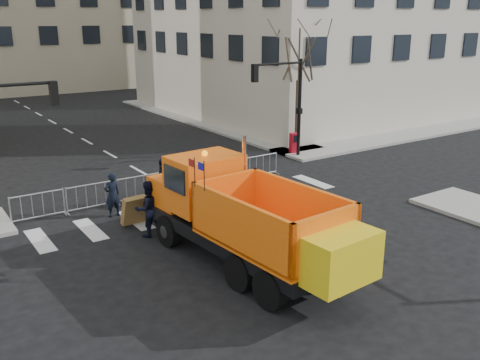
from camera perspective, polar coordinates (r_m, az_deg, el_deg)
ground at (r=18.00m, az=4.66°, el=-7.65°), size 120.00×120.00×0.00m
sidewalk_back at (r=24.74m, az=-7.60°, el=-0.62°), size 64.00×5.00×0.15m
traffic_light_right at (r=29.50m, az=6.36°, el=7.51°), size 0.18×0.18×5.40m
crowd_barriers at (r=23.51m, az=-8.31°, el=-0.37°), size 12.60×0.60×1.10m
street_tree at (r=30.56m, az=6.23°, el=9.83°), size 3.00×3.00×7.50m
plow_truck at (r=16.29m, az=0.56°, el=-3.83°), size 3.52×9.99×3.81m
cop_a at (r=21.33m, az=-13.45°, el=-1.55°), size 0.67×0.46×1.76m
cop_b at (r=19.12m, az=-9.77°, el=-3.03°), size 0.99×0.77×2.05m
cop_c at (r=22.24m, az=-8.13°, el=-0.19°), size 1.22×1.08×1.98m
newspaper_box at (r=30.41m, az=5.79°, el=3.97°), size 0.53×0.49×1.10m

